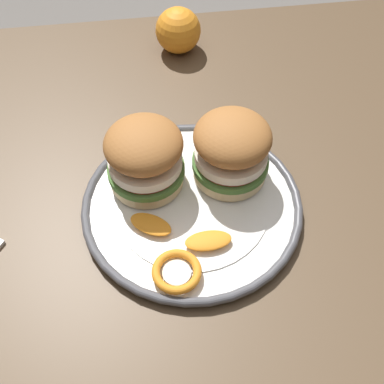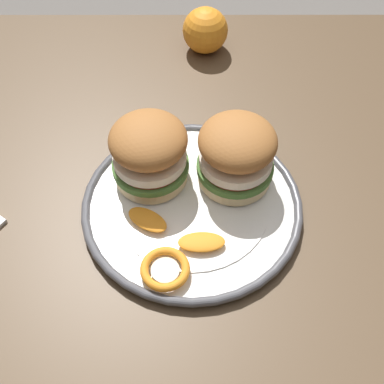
{
  "view_description": "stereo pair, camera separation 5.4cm",
  "coord_description": "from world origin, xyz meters",
  "px_view_note": "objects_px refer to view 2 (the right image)",
  "views": [
    {
      "loc": [
        0.03,
        0.42,
        1.31
      ],
      "look_at": [
        -0.02,
        0.02,
        0.78
      ],
      "focal_mm": 47.65,
      "sensor_mm": 36.0,
      "label": 1
    },
    {
      "loc": [
        -0.02,
        0.42,
        1.31
      ],
      "look_at": [
        -0.02,
        0.02,
        0.78
      ],
      "focal_mm": 47.65,
      "sensor_mm": 36.0,
      "label": 2
    }
  ],
  "objects_px": {
    "dining_table": "(178,241)",
    "sandwich_half_left": "(149,152)",
    "dinner_plate": "(192,205)",
    "sandwich_half_right": "(237,153)",
    "whole_orange": "(205,30)"
  },
  "relations": [
    {
      "from": "sandwich_half_left",
      "to": "sandwich_half_right",
      "type": "bearing_deg",
      "value": 178.57
    },
    {
      "from": "sandwich_half_right",
      "to": "whole_orange",
      "type": "bearing_deg",
      "value": -83.43
    },
    {
      "from": "dinner_plate",
      "to": "sandwich_half_left",
      "type": "bearing_deg",
      "value": -38.88
    },
    {
      "from": "sandwich_half_right",
      "to": "whole_orange",
      "type": "height_order",
      "value": "sandwich_half_right"
    },
    {
      "from": "sandwich_half_right",
      "to": "whole_orange",
      "type": "xyz_separation_m",
      "value": [
        0.04,
        -0.31,
        -0.03
      ]
    },
    {
      "from": "dinner_plate",
      "to": "sandwich_half_right",
      "type": "height_order",
      "value": "sandwich_half_right"
    },
    {
      "from": "dining_table",
      "to": "dinner_plate",
      "type": "xyz_separation_m",
      "value": [
        -0.02,
        0.02,
        0.12
      ]
    },
    {
      "from": "sandwich_half_left",
      "to": "sandwich_half_right",
      "type": "xyz_separation_m",
      "value": [
        -0.12,
        0.0,
        0.0
      ]
    },
    {
      "from": "sandwich_half_left",
      "to": "sandwich_half_right",
      "type": "distance_m",
      "value": 0.12
    },
    {
      "from": "sandwich_half_left",
      "to": "whole_orange",
      "type": "bearing_deg",
      "value": -104.62
    },
    {
      "from": "dining_table",
      "to": "sandwich_half_left",
      "type": "distance_m",
      "value": 0.18
    },
    {
      "from": "sandwich_half_right",
      "to": "sandwich_half_left",
      "type": "bearing_deg",
      "value": -1.43
    },
    {
      "from": "dinner_plate",
      "to": "sandwich_half_right",
      "type": "xyz_separation_m",
      "value": [
        -0.06,
        -0.04,
        0.06
      ]
    },
    {
      "from": "dining_table",
      "to": "dinner_plate",
      "type": "relative_size",
      "value": 3.72
    },
    {
      "from": "whole_orange",
      "to": "dining_table",
      "type": "bearing_deg",
      "value": 82.36
    }
  ]
}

